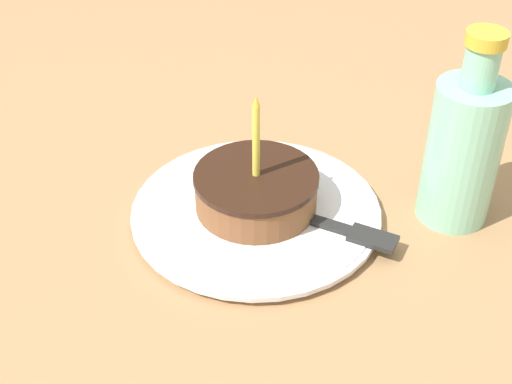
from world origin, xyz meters
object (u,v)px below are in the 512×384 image
at_px(plate, 256,212).
at_px(cake_slice, 256,190).
at_px(bottle, 464,148).
at_px(fork, 326,224).

xyz_separation_m(plate, cake_slice, (-0.00, 0.00, 0.03)).
height_order(plate, cake_slice, cake_slice).
distance_m(plate, bottle, 0.21).
height_order(plate, fork, fork).
xyz_separation_m(cake_slice, bottle, (0.10, 0.17, 0.05)).
relative_size(fork, bottle, 0.76).
relative_size(cake_slice, fork, 0.83).
height_order(fork, bottle, bottle).
bearing_deg(fork, bottle, 73.61).
relative_size(plate, bottle, 1.26).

